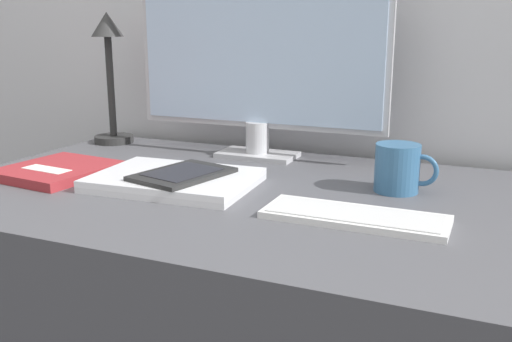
# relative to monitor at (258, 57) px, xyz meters

# --- Properties ---
(desk) EXTENTS (1.23, 0.77, 0.71)m
(desk) POSITION_rel_monitor_xyz_m (0.07, -0.29, -0.60)
(desk) COLOR #4C4C51
(desk) RESTS_ON ground_plane
(monitor) EXTENTS (0.66, 0.11, 0.47)m
(monitor) POSITION_rel_monitor_xyz_m (0.00, 0.00, 0.00)
(monitor) COLOR #B7B7BC
(monitor) RESTS_ON desk
(keyboard) EXTENTS (0.32, 0.12, 0.01)m
(keyboard) POSITION_rel_monitor_xyz_m (0.35, -0.39, -0.24)
(keyboard) COLOR silver
(keyboard) RESTS_ON desk
(laptop) EXTENTS (0.34, 0.26, 0.03)m
(laptop) POSITION_rel_monitor_xyz_m (-0.05, -0.32, -0.24)
(laptop) COLOR silver
(laptop) RESTS_ON desk
(ereader) EXTENTS (0.18, 0.22, 0.01)m
(ereader) POSITION_rel_monitor_xyz_m (-0.03, -0.33, -0.22)
(ereader) COLOR black
(ereader) RESTS_ON laptop
(desk_lamp) EXTENTS (0.11, 0.11, 0.36)m
(desk_lamp) POSITION_rel_monitor_xyz_m (-0.46, 0.01, -0.03)
(desk_lamp) COLOR #282828
(desk_lamp) RESTS_ON desk
(notebook) EXTENTS (0.23, 0.25, 0.02)m
(notebook) POSITION_rel_monitor_xyz_m (-0.34, -0.35, -0.24)
(notebook) COLOR maroon
(notebook) RESTS_ON desk
(coffee_mug) EXTENTS (0.13, 0.09, 0.10)m
(coffee_mug) POSITION_rel_monitor_xyz_m (0.39, -0.18, -0.20)
(coffee_mug) COLOR #336089
(coffee_mug) RESTS_ON desk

